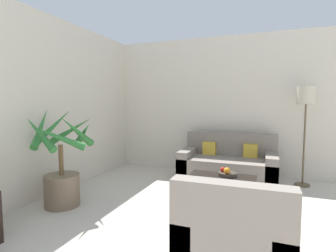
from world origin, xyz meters
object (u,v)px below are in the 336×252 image
Objects in this scene: armchair at (235,242)px; orange_fruit at (227,171)px; apple_green at (227,170)px; sofa_loveseat at (228,166)px; coffee_table at (222,180)px; potted_palm at (62,170)px; ottoman at (241,214)px; floor_lamp at (306,102)px; apple_red at (222,169)px; fruit_bowl at (227,174)px.

orange_fruit is at bearing 100.26° from armchair.
armchair is (0.29, -1.67, -0.16)m from apple_green.
coffee_table is (0.05, -0.99, 0.02)m from sofa_loveseat.
potted_palm reaches higher than armchair.
potted_palm is 2.37m from ottoman.
sofa_loveseat reaches higher than apple_green.
floor_lamp is 1.89m from apple_red.
floor_lamp reaches higher than fruit_bowl.
apple_red is (-1.18, -1.10, -0.98)m from floor_lamp.
potted_palm is 0.80× the size of floor_lamp.
floor_lamp is at bearing 47.35° from orange_fruit.
armchair is (0.29, -1.59, -0.17)m from orange_fruit.
floor_lamp is (3.17, 2.13, 0.92)m from potted_palm.
fruit_bowl is at bearing 94.32° from orange_fruit.
apple_green is (2.07, 1.02, -0.06)m from potted_palm.
orange_fruit is at bearing 24.38° from potted_palm.
apple_red is 0.08m from apple_green.
orange_fruit is at bearing -85.68° from fruit_bowl.
armchair is at bearing -77.79° from apple_red.
apple_red is 0.13m from orange_fruit.
coffee_table is 14.34× the size of apple_green.
coffee_table is at bearing 102.71° from armchair.
floor_lamp is at bearing 8.96° from sofa_loveseat.
potted_palm is 20.41× the size of apple_red.
potted_palm reaches higher than fruit_bowl.
potted_palm is at bearing -152.47° from apple_red.
floor_lamp is 2.00m from coffee_table.
apple_green is 0.13× the size of ottoman.
floor_lamp is 1.89m from orange_fruit.
floor_lamp is 1.78× the size of coffee_table.
ottoman is at bearing -77.61° from sofa_loveseat.
orange_fruit is at bearing -87.27° from apple_green.
floor_lamp is 1.89m from fruit_bowl.
apple_red is 0.13× the size of ottoman.
fruit_bowl is at bearing -17.34° from apple_red.
fruit_bowl is (2.06, 1.02, -0.11)m from potted_palm.
apple_green is 0.09m from orange_fruit.
potted_palm is at bearing -154.39° from coffee_table.
floor_lamp is 25.47× the size of apple_green.
armchair reaches higher than sofa_loveseat.
ottoman is (0.28, -0.89, -0.19)m from fruit_bowl.
apple_red is 0.08× the size of armchair.
ottoman is (0.27, -0.81, -0.26)m from orange_fruit.
armchair is 0.79m from ottoman.
coffee_table is 3.60× the size of fruit_bowl.
floor_lamp reaches higher than potted_palm.
coffee_table is 0.16m from orange_fruit.
coffee_table is 10.46× the size of orange_fruit.
fruit_bowl is (0.12, -0.93, 0.10)m from sofa_loveseat.
floor_lamp reaches higher than apple_green.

